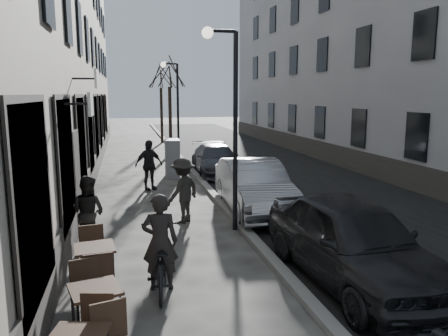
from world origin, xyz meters
name	(u,v)px	position (x,y,z in m)	size (l,w,h in m)	color
road	(260,164)	(3.85, 16.00, 0.00)	(7.30, 60.00, 0.00)	black
kerb	(188,166)	(0.20, 16.00, 0.06)	(0.25, 60.00, 0.12)	slate
building_right	(365,4)	(9.50, 16.50, 8.00)	(4.00, 35.00, 16.00)	gray
streetlamp_near	(229,108)	(-0.17, 6.00, 3.16)	(0.90, 0.28, 5.09)	black
streetlamp_far	(174,100)	(-0.17, 18.00, 3.16)	(0.90, 0.28, 5.09)	black
tree_near	(169,73)	(-0.10, 21.00, 4.66)	(2.40, 2.40, 5.70)	black
tree_far	(161,77)	(-0.10, 27.00, 4.66)	(2.40, 2.40, 5.70)	black
bistro_set_b	(96,309)	(-3.21, 1.36, 0.50)	(0.87, 1.71, 0.97)	black
bistro_set_c	(95,264)	(-3.32, 3.05, 0.51)	(0.77, 1.73, 1.00)	black
utility_cabinet	(172,158)	(-0.80, 13.60, 0.81)	(0.59, 1.08, 1.61)	slate
bicycle	(160,260)	(-2.18, 2.91, 0.54)	(0.72, 2.07, 1.09)	black
cyclist_rider	(160,242)	(-2.18, 2.91, 0.89)	(0.65, 0.43, 1.78)	black
pedestrian_near	(88,212)	(-3.60, 5.42, 0.85)	(0.82, 0.64, 1.69)	black
pedestrian_mid	(183,190)	(-1.22, 6.98, 0.90)	(1.16, 0.67, 1.80)	black
pedestrian_far	(149,165)	(-1.91, 11.34, 0.93)	(1.09, 0.45, 1.85)	black
car_near	(352,241)	(1.35, 2.42, 0.81)	(1.90, 4.73, 1.61)	black
car_mid	(254,186)	(1.00, 7.61, 0.77)	(1.63, 4.67, 1.54)	gray
car_far	(216,160)	(1.16, 13.92, 0.64)	(1.81, 4.44, 1.29)	#32343B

